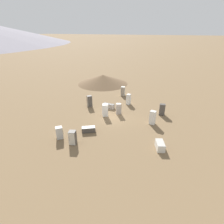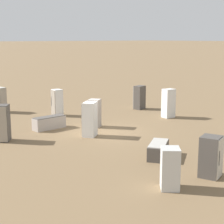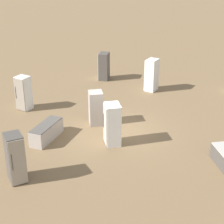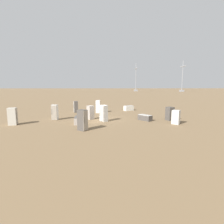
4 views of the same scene
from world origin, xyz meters
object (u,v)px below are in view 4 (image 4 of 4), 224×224
discarded_fridge_5 (78,120)px  discarded_fridge_11 (90,113)px  power_pylon_2 (136,83)px  discarded_fridge_7 (104,113)px  discarded_fridge_6 (176,117)px  discarded_fridge_2 (55,112)px  discarded_fridge_4 (129,108)px  discarded_fridge_10 (145,118)px  discarded_fridge_3 (13,116)px  discarded_fridge_0 (170,114)px  discarded_fridge_9 (76,107)px  power_pylon_1 (182,82)px  discarded_fridge_1 (83,120)px  discarded_fridge_8 (98,107)px

discarded_fridge_5 → discarded_fridge_11: 2.63m
power_pylon_2 → discarded_fridge_7: (-139.59, 34.03, -6.86)m
power_pylon_2 → discarded_fridge_6: bearing=169.3°
power_pylon_2 → discarded_fridge_2: bearing=164.0°
discarded_fridge_4 → discarded_fridge_10: (-8.52, -0.37, -0.07)m
discarded_fridge_11 → power_pylon_2: bearing=40.8°
discarded_fridge_2 → discarded_fridge_6: discarded_fridge_2 is taller
discarded_fridge_7 → discarded_fridge_3: bearing=60.4°
discarded_fridge_0 → discarded_fridge_10: discarded_fridge_0 is taller
discarded_fridge_6 → discarded_fridge_9: discarded_fridge_9 is taller
discarded_fridge_3 → discarded_fridge_6: 16.54m
discarded_fridge_2 → discarded_fridge_9: bearing=-99.8°
discarded_fridge_5 → discarded_fridge_3: bearing=-1.2°
power_pylon_1 → discarded_fridge_6: bearing=153.5°
discarded_fridge_9 → discarded_fridge_10: bearing=-141.7°
discarded_fridge_1 → discarded_fridge_3: bearing=-73.7°
discarded_fridge_1 → discarded_fridge_6: 9.52m
discarded_fridge_1 → discarded_fridge_7: bearing=-169.2°
discarded_fridge_5 → discarded_fridge_7: size_ratio=1.05×
discarded_fridge_6 → discarded_fridge_8: discarded_fridge_8 is taller
discarded_fridge_4 → discarded_fridge_2: bearing=-77.7°
power_pylon_1 → discarded_fridge_1: size_ratio=13.57×
power_pylon_2 → discarded_fridge_3: bearing=162.9°
discarded_fridge_0 → discarded_fridge_2: size_ratio=0.88×
discarded_fridge_8 → discarded_fridge_11: (-5.25, 0.90, -0.12)m
discarded_fridge_1 → discarded_fridge_2: 6.42m
discarded_fridge_2 → discarded_fridge_5: discarded_fridge_2 is taller
discarded_fridge_1 → discarded_fridge_9: size_ratio=1.08×
discarded_fridge_4 → discarded_fridge_6: (-10.71, -3.00, 0.33)m
power_pylon_1 → discarded_fridge_8: bearing=148.8°
discarded_fridge_9 → discarded_fridge_10: (-7.05, -8.65, -0.52)m
discarded_fridge_7 → discarded_fridge_10: size_ratio=1.04×
discarded_fridge_5 → discarded_fridge_9: 8.20m
discarded_fridge_10 → discarded_fridge_11: size_ratio=1.08×
discarded_fridge_8 → discarded_fridge_9: (0.58, 3.32, -0.09)m
discarded_fridge_0 → discarded_fridge_9: bearing=-142.5°
discarded_fridge_11 → discarded_fridge_4: bearing=16.4°
discarded_fridge_0 → discarded_fridge_11: discarded_fridge_11 is taller
discarded_fridge_2 → discarded_fridge_9: (5.84, -1.68, -0.03)m
discarded_fridge_0 → discarded_fridge_9: size_ratio=0.92×
discarded_fridge_4 → discarded_fridge_7: 9.77m
discarded_fridge_1 → discarded_fridge_11: (5.31, -0.46, -0.11)m
discarded_fridge_2 → discarded_fridge_8: (5.27, -5.00, 0.05)m
power_pylon_2 → discarded_fridge_11: size_ratio=15.47×
discarded_fridge_3 → discarded_fridge_9: bearing=136.5°
discarded_fridge_1 → discarded_fridge_2: discarded_fridge_1 is taller
power_pylon_2 → discarded_fridge_1: (-143.45, 36.00, -6.85)m
discarded_fridge_11 → discarded_fridge_2: bearing=145.5°
discarded_fridge_5 → discarded_fridge_10: (1.05, -7.48, -0.03)m
discarded_fridge_8 → discarded_fridge_9: bearing=87.0°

